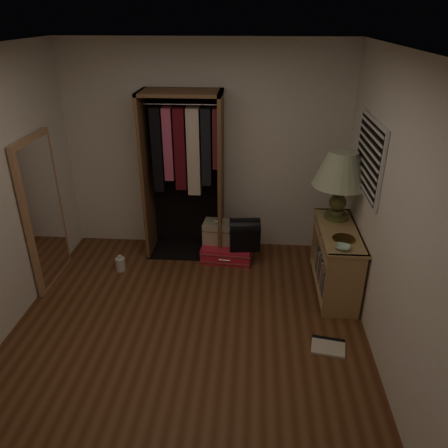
{
  "coord_description": "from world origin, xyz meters",
  "views": [
    {
      "loc": [
        0.6,
        -3.23,
        2.85
      ],
      "look_at": [
        0.3,
        0.95,
        0.8
      ],
      "focal_mm": 35.0,
      "sensor_mm": 36.0,
      "label": 1
    }
  ],
  "objects": [
    {
      "name": "open_wardrobe",
      "position": [
        -0.23,
        1.77,
        1.21
      ],
      "size": [
        0.95,
        0.5,
        2.05
      ],
      "color": "brown",
      "rests_on": "ground"
    },
    {
      "name": "floor_mirror",
      "position": [
        -1.7,
        1.0,
        0.85
      ],
      "size": [
        0.06,
        0.8,
        1.7
      ],
      "color": "tan",
      "rests_on": "ground"
    },
    {
      "name": "ground",
      "position": [
        0.0,
        0.0,
        0.0
      ],
      "size": [
        4.0,
        4.0,
        0.0
      ],
      "primitive_type": "plane",
      "color": "#552F18",
      "rests_on": "ground"
    },
    {
      "name": "console_bookshelf",
      "position": [
        1.54,
        1.03,
        0.4
      ],
      "size": [
        0.42,
        1.12,
        0.75
      ],
      "color": "#A47F4F",
      "rests_on": "ground"
    },
    {
      "name": "room_walls",
      "position": [
        0.08,
        0.04,
        1.5
      ],
      "size": [
        3.52,
        4.02,
        2.6
      ],
      "color": "silver",
      "rests_on": "ground"
    },
    {
      "name": "white_jug",
      "position": [
        -0.98,
        1.21,
        0.09
      ],
      "size": [
        0.12,
        0.12,
        0.2
      ],
      "rotation": [
        0.0,
        0.0,
        0.02
      ],
      "color": "silver",
      "rests_on": "ground"
    },
    {
      "name": "ceramic_bowl",
      "position": [
        1.49,
        0.58,
        0.77
      ],
      "size": [
        0.19,
        0.19,
        0.04
      ],
      "primitive_type": "imported",
      "rotation": [
        0.0,
        0.0,
        -0.34
      ],
      "color": "#AACDAE",
      "rests_on": "console_bookshelf"
    },
    {
      "name": "pink_suitcase",
      "position": [
        0.29,
        1.6,
        0.1
      ],
      "size": [
        0.67,
        0.51,
        0.19
      ],
      "rotation": [
        0.0,
        0.0,
        -0.09
      ],
      "color": "red",
      "rests_on": "ground"
    },
    {
      "name": "train_case",
      "position": [
        0.19,
        1.68,
        0.33
      ],
      "size": [
        0.43,
        0.31,
        0.29
      ],
      "rotation": [
        0.0,
        0.0,
        -0.09
      ],
      "color": "tan",
      "rests_on": "pink_suitcase"
    },
    {
      "name": "floor_book",
      "position": [
        1.35,
        0.02,
        0.01
      ],
      "size": [
        0.35,
        0.3,
        0.03
      ],
      "rotation": [
        0.0,
        0.0,
        -0.17
      ],
      "color": "beige",
      "rests_on": "ground"
    },
    {
      "name": "brass_tray",
      "position": [
        1.54,
        0.78,
        0.76
      ],
      "size": [
        0.29,
        0.29,
        0.01
      ],
      "rotation": [
        0.0,
        0.0,
        -0.28
      ],
      "color": "olive",
      "rests_on": "console_bookshelf"
    },
    {
      "name": "black_bag",
      "position": [
        0.51,
        1.53,
        0.4
      ],
      "size": [
        0.39,
        0.28,
        0.4
      ],
      "rotation": [
        0.0,
        0.0,
        0.11
      ],
      "color": "black",
      "rests_on": "pink_suitcase"
    },
    {
      "name": "table_lamp",
      "position": [
        1.54,
        1.3,
        1.31
      ],
      "size": [
        0.79,
        0.79,
        0.77
      ],
      "rotation": [
        0.0,
        0.0,
        0.35
      ],
      "color": "#494E26",
      "rests_on": "console_bookshelf"
    }
  ]
}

